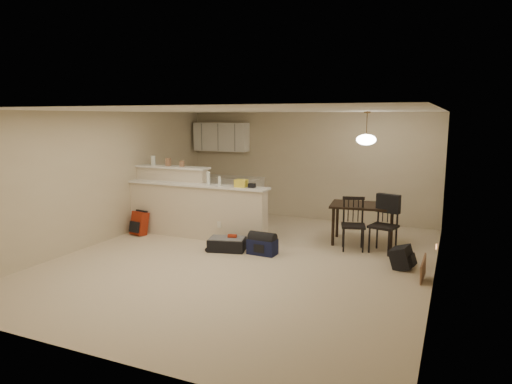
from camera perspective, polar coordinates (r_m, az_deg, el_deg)
The scene contains 21 objects.
room at distance 7.57m, azimuth -1.45°, elevation 0.65°, with size 7.00×7.02×2.50m.
breakfast_bar at distance 9.37m, azimuth -8.62°, elevation -1.74°, with size 3.08×0.58×1.39m.
upper_cabinets at distance 11.45m, azimuth -4.36°, elevation 6.88°, with size 1.40×0.34×0.70m, color white.
kitchen_counter at distance 11.40m, azimuth -3.69°, elevation -0.46°, with size 1.80×0.60×0.90m, color white.
thermostat at distance 8.37m, azimuth 22.25°, elevation 2.52°, with size 0.02×0.12×0.12m, color beige.
jar at distance 9.86m, azimuth -12.74°, elevation 3.87°, with size 0.10×0.10×0.20m, color silver.
cereal_box at distance 9.64m, azimuth -10.91°, elevation 3.70°, with size 0.10×0.07×0.16m, color #93684C.
small_box at distance 9.46m, azimuth -9.24°, elevation 3.51°, with size 0.08×0.06×0.12m, color #93684C.
bottle_a at distance 8.92m, azimuth -5.98°, elevation 1.74°, with size 0.07×0.07×0.26m, color silver.
bottle_b at distance 8.80m, azimuth -4.58°, elevation 1.40°, with size 0.06×0.06×0.18m, color silver.
bag_lump at distance 8.60m, azimuth -1.86°, elevation 1.10°, with size 0.22×0.18×0.14m, color #93684C.
pouch at distance 8.51m, azimuth -0.52°, elevation 0.81°, with size 0.12×0.10×0.08m, color #93684C.
dining_table at distance 8.90m, azimuth 13.29°, elevation -2.10°, with size 1.30×0.95×0.76m.
pendant_lamp at distance 8.73m, azimuth 13.62°, elevation 6.44°, with size 0.36×0.36×0.62m.
dining_chair_near at distance 8.45m, azimuth 12.07°, elevation -3.96°, with size 0.42×0.40×0.96m, color black, non-canonical shape.
dining_chair_far at distance 8.42m, azimuth 15.63°, elevation -3.97°, with size 0.44×0.42×1.01m, color black, non-canonical shape.
suitcase at distance 8.34m, azimuth -3.64°, elevation -6.56°, with size 0.65×0.42×0.22m, color black.
red_backpack at distance 9.67m, azimuth -14.37°, elevation -3.82°, with size 0.32×0.20×0.47m, color maroon.
navy_duffel at distance 8.10m, azimuth 0.80°, elevation -6.84°, with size 0.50×0.27×0.27m, color #111536.
black_daypack at distance 7.74m, azimuth 17.79°, elevation -7.82°, with size 0.39×0.27×0.34m, color black.
cardboard_sheet at distance 7.24m, azimuth 20.14°, elevation -9.15°, with size 0.45×0.02×0.34m, color #93684C.
Camera 1 is at (3.19, -6.77, 2.41)m, focal length 32.00 mm.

